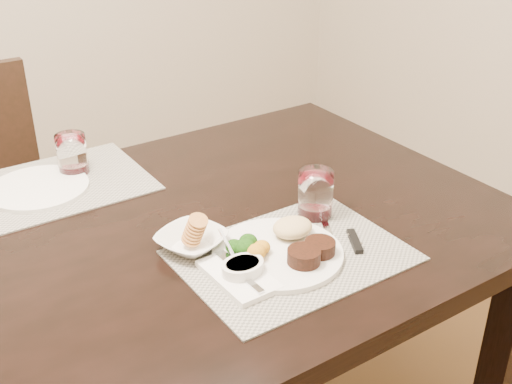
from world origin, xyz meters
TOP-DOWN VIEW (x-y plane):
  - dining_table at (0.00, 0.00)m, footprint 2.00×1.00m
  - placemat_near at (0.39, -0.22)m, footprint 0.46×0.34m
  - placemat_far at (0.08, 0.37)m, footprint 0.46×0.34m
  - dinner_plate at (0.38, -0.21)m, footprint 0.27×0.27m
  - napkin_fork at (0.25, -0.23)m, footprint 0.10×0.17m
  - steak_knife at (0.53, -0.23)m, footprint 0.07×0.20m
  - cracker_bowl at (0.23, -0.08)m, footprint 0.18×0.18m
  - sauce_ramekin at (0.26, -0.23)m, footprint 0.09×0.13m
  - wine_glass_near at (0.53, -0.11)m, footprint 0.08×0.08m
  - far_plate at (0.04, 0.37)m, footprint 0.25×0.25m
  - wine_glass_far at (0.15, 0.41)m, footprint 0.08×0.08m

SIDE VIEW (x-z plane):
  - dining_table at x=0.00m, z-range 0.29..1.04m
  - placemat_near at x=0.39m, z-range 0.75..0.75m
  - placemat_far at x=0.08m, z-range 0.75..0.75m
  - steak_knife at x=0.53m, z-range 0.75..0.76m
  - far_plate at x=0.04m, z-range 0.75..0.76m
  - napkin_fork at x=0.25m, z-range 0.75..0.77m
  - dinner_plate at x=0.38m, z-range 0.74..0.79m
  - cracker_bowl at x=0.23m, z-range 0.74..0.80m
  - sauce_ramekin at x=0.26m, z-range 0.74..0.81m
  - wine_glass_far at x=0.15m, z-range 0.75..0.85m
  - wine_glass_near at x=0.53m, z-range 0.75..0.86m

